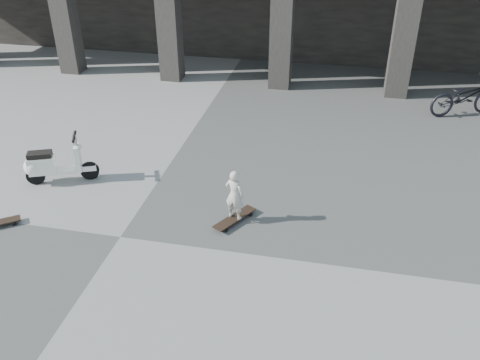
% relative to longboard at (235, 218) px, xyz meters
% --- Properties ---
extents(ground, '(90.00, 90.00, 0.00)m').
position_rel_longboard_xyz_m(ground, '(-1.98, -0.92, -0.08)').
color(ground, '#484745').
rests_on(ground, ground).
extents(longboard, '(0.71, 0.99, 0.10)m').
position_rel_longboard_xyz_m(longboard, '(0.00, 0.00, 0.00)').
color(longboard, black).
rests_on(longboard, ground).
extents(child, '(0.43, 0.33, 1.03)m').
position_rel_longboard_xyz_m(child, '(0.00, 0.00, 0.54)').
color(child, beige).
rests_on(child, longboard).
extents(scooter, '(1.46, 0.81, 1.08)m').
position_rel_longboard_xyz_m(scooter, '(-4.25, 0.63, 0.35)').
color(scooter, black).
rests_on(scooter, ground).
extents(bicycle, '(2.15, 1.46, 1.07)m').
position_rel_longboard_xyz_m(bicycle, '(5.13, 6.38, 0.46)').
color(bicycle, black).
rests_on(bicycle, ground).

